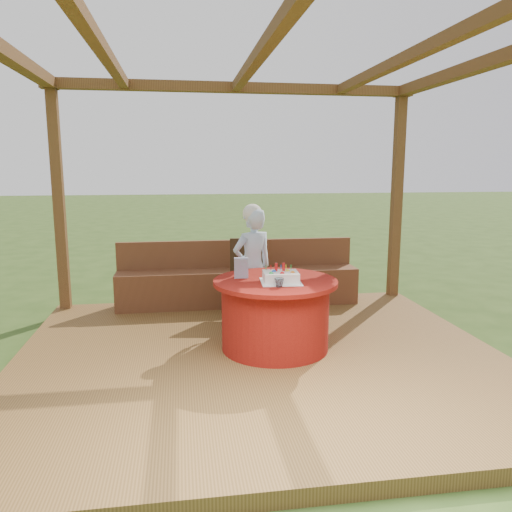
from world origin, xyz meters
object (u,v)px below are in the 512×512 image
(elderly_woman, at_px, (253,265))
(birthday_cake, at_px, (281,277))
(bench, at_px, (238,284))
(chair, at_px, (248,273))
(gift_bag, at_px, (241,268))
(table, at_px, (275,314))
(drinking_glass, at_px, (279,283))

(elderly_woman, distance_m, birthday_cake, 0.88)
(bench, xyz_separation_m, chair, (0.07, -0.44, 0.23))
(bench, relative_size, birthday_cake, 7.75)
(elderly_woman, height_order, gift_bag, elderly_woman)
(chair, bearing_deg, table, -85.23)
(chair, height_order, gift_bag, chair)
(table, xyz_separation_m, gift_bag, (-0.30, 0.14, 0.42))
(gift_bag, bearing_deg, chair, 83.31)
(table, height_order, drinking_glass, drinking_glass)
(gift_bag, distance_m, drinking_glass, 0.52)
(table, relative_size, drinking_glass, 13.68)
(bench, distance_m, birthday_cake, 1.78)
(chair, xyz_separation_m, birthday_cake, (0.13, -1.26, 0.23))
(chair, distance_m, birthday_cake, 1.29)
(bench, bearing_deg, elderly_woman, -85.94)
(chair, xyz_separation_m, gift_bag, (-0.21, -1.02, 0.27))
(table, bearing_deg, chair, 94.77)
(table, bearing_deg, birthday_cake, -73.77)
(birthday_cake, height_order, gift_bag, gift_bag)
(bench, distance_m, drinking_glass, 1.94)
(gift_bag, bearing_deg, table, -20.52)
(elderly_woman, relative_size, birthday_cake, 3.43)
(birthday_cake, xyz_separation_m, gift_bag, (-0.33, 0.25, 0.04))
(bench, distance_m, chair, 0.50)
(bench, height_order, gift_bag, gift_bag)
(table, distance_m, drinking_glass, 0.47)
(birthday_cake, bearing_deg, chair, 95.73)
(birthday_cake, bearing_deg, drinking_glass, -105.77)
(drinking_glass, bearing_deg, chair, 92.99)
(bench, relative_size, gift_bag, 15.84)
(table, bearing_deg, drinking_glass, -94.28)
(table, xyz_separation_m, chair, (-0.10, 1.16, 0.15))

